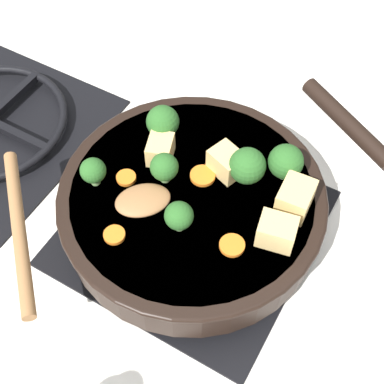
# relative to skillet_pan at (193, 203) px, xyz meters

# --- Properties ---
(ground_plane) EXTENTS (2.40, 2.40, 0.00)m
(ground_plane) POSITION_rel_skillet_pan_xyz_m (-0.00, 0.00, -0.06)
(ground_plane) COLOR white
(front_burner_grate) EXTENTS (0.31, 0.31, 0.03)m
(front_burner_grate) POSITION_rel_skillet_pan_xyz_m (-0.00, 0.00, -0.05)
(front_burner_grate) COLOR black
(front_burner_grate) RESTS_ON ground_plane
(skillet_pan) EXTENTS (0.44, 0.37, 0.06)m
(skillet_pan) POSITION_rel_skillet_pan_xyz_m (0.00, 0.00, 0.00)
(skillet_pan) COLOR black
(skillet_pan) RESTS_ON front_burner_grate
(wooden_spoon) EXTENTS (0.23, 0.23, 0.02)m
(wooden_spoon) POSITION_rel_skillet_pan_xyz_m (-0.11, 0.10, 0.03)
(wooden_spoon) COLOR olive
(wooden_spoon) RESTS_ON skillet_pan
(tofu_cube_center_large) EXTENTS (0.04, 0.05, 0.03)m
(tofu_cube_center_large) POSITION_rel_skillet_pan_xyz_m (0.05, -0.02, 0.04)
(tofu_cube_center_large) COLOR #DBB770
(tofu_cube_center_large) RESTS_ON skillet_pan
(tofu_cube_near_handle) EXTENTS (0.05, 0.04, 0.03)m
(tofu_cube_near_handle) POSITION_rel_skillet_pan_xyz_m (0.03, 0.06, 0.04)
(tofu_cube_near_handle) COLOR #DBB770
(tofu_cube_near_handle) RESTS_ON skillet_pan
(tofu_cube_east_chunk) EXTENTS (0.05, 0.04, 0.04)m
(tofu_cube_east_chunk) POSITION_rel_skillet_pan_xyz_m (0.04, -0.12, 0.04)
(tofu_cube_east_chunk) COLOR #DBB770
(tofu_cube_east_chunk) RESTS_ON skillet_pan
(tofu_cube_west_chunk) EXTENTS (0.04, 0.05, 0.03)m
(tofu_cube_west_chunk) POSITION_rel_skillet_pan_xyz_m (-0.01, -0.12, 0.04)
(tofu_cube_west_chunk) COLOR #DBB770
(tofu_cube_west_chunk) RESTS_ON skillet_pan
(broccoli_floret_near_spoon) EXTENTS (0.03, 0.03, 0.04)m
(broccoli_floret_near_spoon) POSITION_rel_skillet_pan_xyz_m (-0.05, 0.11, 0.05)
(broccoli_floret_near_spoon) COLOR #709956
(broccoli_floret_near_spoon) RESTS_ON skillet_pan
(broccoli_floret_center_top) EXTENTS (0.03, 0.03, 0.04)m
(broccoli_floret_center_top) POSITION_rel_skillet_pan_xyz_m (-0.05, -0.01, 0.05)
(broccoli_floret_center_top) COLOR #709956
(broccoli_floret_center_top) RESTS_ON skillet_pan
(broccoli_floret_east_rim) EXTENTS (0.04, 0.04, 0.04)m
(broccoli_floret_east_rim) POSITION_rel_skillet_pan_xyz_m (0.00, 0.04, 0.05)
(broccoli_floret_east_rim) COLOR #709956
(broccoli_floret_east_rim) RESTS_ON skillet_pan
(broccoli_floret_west_rim) EXTENTS (0.04, 0.04, 0.05)m
(broccoli_floret_west_rim) POSITION_rel_skillet_pan_xyz_m (0.06, 0.08, 0.05)
(broccoli_floret_west_rim) COLOR #709956
(broccoli_floret_west_rim) RESTS_ON skillet_pan
(broccoli_floret_north_edge) EXTENTS (0.05, 0.05, 0.05)m
(broccoli_floret_north_edge) POSITION_rel_skillet_pan_xyz_m (0.05, -0.05, 0.05)
(broccoli_floret_north_edge) COLOR #709956
(broccoli_floret_north_edge) RESTS_ON skillet_pan
(broccoli_floret_south_cluster) EXTENTS (0.04, 0.04, 0.05)m
(broccoli_floret_south_cluster) POSITION_rel_skillet_pan_xyz_m (0.08, -0.09, 0.05)
(broccoli_floret_south_cluster) COLOR #709956
(broccoli_floret_south_cluster) RESTS_ON skillet_pan
(carrot_slice_orange_thin) EXTENTS (0.03, 0.03, 0.01)m
(carrot_slice_orange_thin) POSITION_rel_skillet_pan_xyz_m (0.03, -0.00, 0.03)
(carrot_slice_orange_thin) COLOR orange
(carrot_slice_orange_thin) RESTS_ON skillet_pan
(carrot_slice_near_center) EXTENTS (0.03, 0.03, 0.01)m
(carrot_slice_near_center) POSITION_rel_skillet_pan_xyz_m (-0.10, 0.05, 0.03)
(carrot_slice_near_center) COLOR orange
(carrot_slice_near_center) RESTS_ON skillet_pan
(carrot_slice_edge_slice) EXTENTS (0.02, 0.02, 0.01)m
(carrot_slice_edge_slice) POSITION_rel_skillet_pan_xyz_m (-0.03, 0.08, 0.03)
(carrot_slice_edge_slice) COLOR orange
(carrot_slice_edge_slice) RESTS_ON skillet_pan
(carrot_slice_under_broccoli) EXTENTS (0.03, 0.03, 0.01)m
(carrot_slice_under_broccoli) POSITION_rel_skillet_pan_xyz_m (-0.05, -0.08, 0.03)
(carrot_slice_under_broccoli) COLOR orange
(carrot_slice_under_broccoli) RESTS_ON skillet_pan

